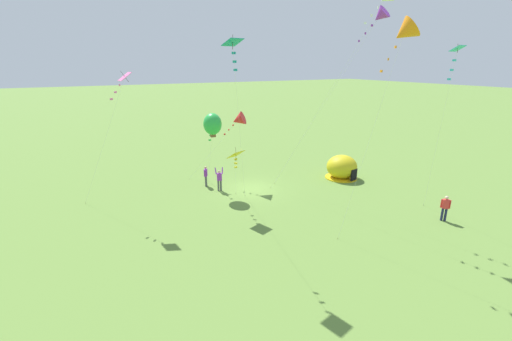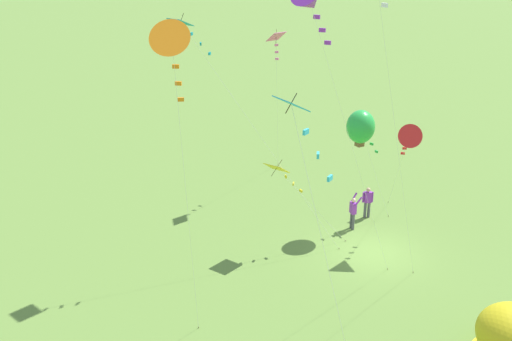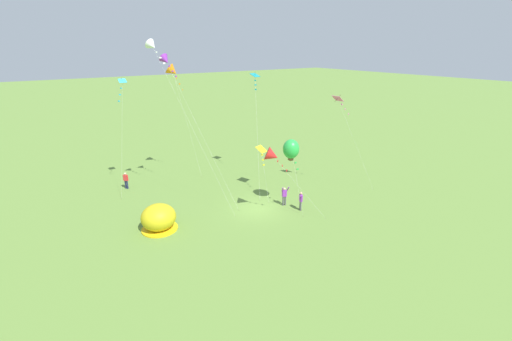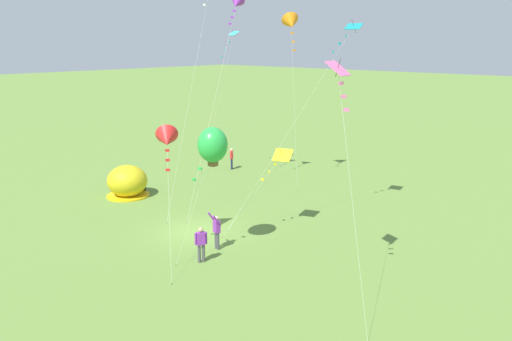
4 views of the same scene
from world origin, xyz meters
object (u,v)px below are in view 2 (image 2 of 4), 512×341
Objects in this scene: kite_purple at (310,1)px; kite_teal at (188,32)px; kite_red at (409,137)px; kite_orange at (172,46)px; kite_cyan at (301,129)px; kite_yellow at (280,171)px; person_flying_kite at (353,211)px; kite_pink at (276,42)px; person_far_back at (368,201)px; kite_green at (361,127)px.

kite_teal is (8.95, -0.75, -2.01)m from kite_purple.
kite_orange reaches higher than kite_red.
kite_cyan is at bearing -173.40° from kite_orange.
kite_red is 12.78m from kite_purple.
person_flying_kite is at bearing -96.64° from kite_yellow.
kite_pink is at bearing -33.74° from kite_cyan.
kite_purple reaches higher than person_far_back.
kite_pink is (13.29, -8.32, -3.71)m from kite_purple.
kite_pink is (4.35, -7.57, -1.70)m from kite_teal.
kite_red reaches higher than person_far_back.
kite_green is at bearing -92.92° from kite_yellow.
kite_yellow is at bearing 83.36° from person_flying_kite.
kite_red is 1.35× the size of kite_yellow.
person_flying_kite is 17.71m from kite_cyan.
kite_purple reaches higher than person_flying_kite.
person_flying_kite is at bearing -48.47° from kite_cyan.
kite_green reaches higher than kite_red.
person_flying_kite is at bearing -105.45° from kite_teal.
kite_purple is 9.20m from kite_teal.
person_flying_kite is at bearing 124.32° from kite_green.
kite_pink is 8.63m from kite_yellow.
person_flying_kite is 0.15× the size of kite_purple.
kite_cyan is (-10.68, 12.95, 9.07)m from person_far_back.
person_flying_kite is 5.05m from kite_red.
person_flying_kite is 0.30× the size of kite_green.
kite_purple reaches higher than kite_pink.
person_far_back is at bearing -67.97° from kite_orange.
kite_green is 1.02× the size of kite_red.
kite_green is 0.48× the size of kite_purple.
kite_teal is at bearing 63.74° from kite_red.
person_flying_kite is at bearing 110.50° from person_far_back.
kite_cyan is at bearing 163.94° from kite_teal.
kite_pink reaches higher than kite_red.
kite_teal is 2.46× the size of kite_yellow.
kite_green is 14.65m from kite_orange.
kite_purple reaches higher than kite_orange.
kite_teal is at bearing 119.88° from kite_pink.
kite_purple is at bearing 125.85° from person_far_back.
kite_orange is (-7.08, 4.13, 0.83)m from kite_teal.
person_far_back is 0.28× the size of kite_red.
kite_pink is 2.06× the size of kite_yellow.
kite_teal is 12.78m from kite_cyan.
kite_cyan reaches higher than kite_green.
person_flying_kite is 15.82m from kite_purple.
kite_orange is at bearing 6.60° from kite_cyan.
kite_red is (-2.49, -0.68, 0.04)m from kite_green.
kite_purple is (-6.77, 8.62, 11.40)m from person_flying_kite.
person_flying_kite is 4.39m from kite_green.
kite_purple is 1.09× the size of kite_orange.
kite_orange reaches higher than kite_yellow.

